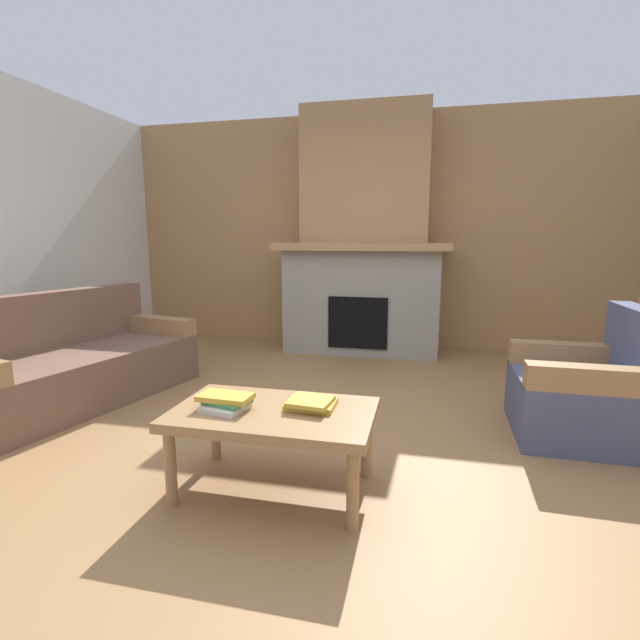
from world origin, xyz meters
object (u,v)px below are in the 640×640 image
at_px(fireplace, 364,249).
at_px(armchair, 586,393).
at_px(coffee_table, 274,420).
at_px(couch, 75,365).

xyz_separation_m(fireplace, armchair, (1.73, -2.08, -0.87)).
bearing_deg(coffee_table, fireplace, 89.66).
bearing_deg(couch, coffee_table, -25.11).
xyz_separation_m(couch, armchair, (3.72, 0.13, 0.01)).
height_order(couch, armchair, same).
xyz_separation_m(fireplace, coffee_table, (-0.02, -3.14, -0.79)).
relative_size(couch, coffee_table, 1.94).
distance_m(couch, coffee_table, 2.19).
relative_size(fireplace, couch, 1.39).
xyz_separation_m(armchair, coffee_table, (-1.75, -1.06, 0.08)).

